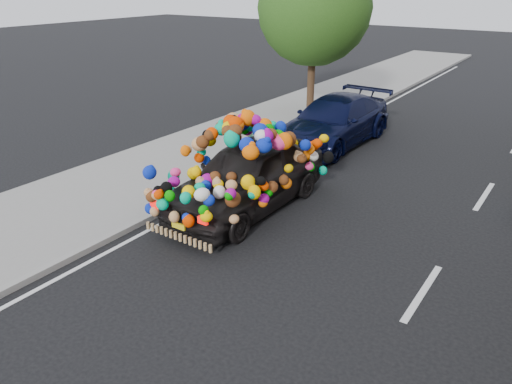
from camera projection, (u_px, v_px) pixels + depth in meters
ground at (252, 237)px, 10.49m from camera, size 100.00×100.00×0.00m
sidewalk at (113, 189)px, 12.69m from camera, size 4.00×60.00×0.12m
kerb at (169, 207)px, 11.68m from camera, size 0.15×60.00×0.13m
lane_markings at (423, 292)px, 8.63m from camera, size 6.00×50.00×0.01m
tree_near_sidewalk at (314, 7)px, 18.08m from camera, size 4.20×4.20×6.13m
plush_art_car at (248, 161)px, 11.40m from camera, size 2.29×4.88×2.24m
navy_sedan at (334, 121)px, 16.06m from camera, size 2.29×5.27×1.51m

